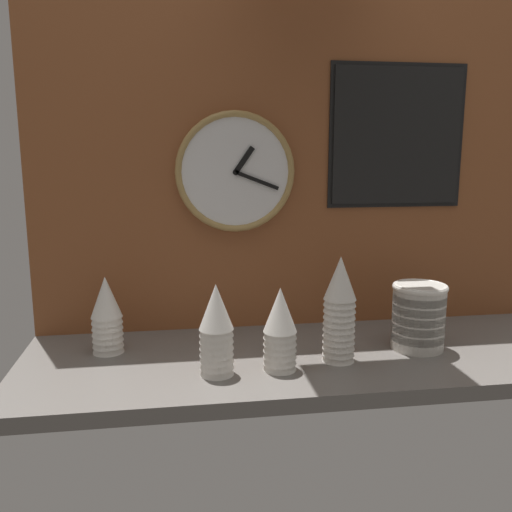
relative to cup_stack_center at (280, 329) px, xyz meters
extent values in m
cube|color=slate|center=(0.11, 0.11, -0.13)|extent=(1.60, 0.56, 0.04)
cube|color=brown|center=(0.11, 0.38, 0.42)|extent=(1.60, 0.03, 1.05)
cone|color=white|center=(0.00, 0.00, -0.05)|extent=(0.09, 0.09, 0.11)
cone|color=white|center=(0.00, 0.00, -0.03)|extent=(0.09, 0.09, 0.11)
cone|color=white|center=(0.00, 0.00, -0.02)|extent=(0.09, 0.09, 0.11)
cone|color=white|center=(0.00, 0.00, 0.00)|extent=(0.09, 0.09, 0.11)
cone|color=white|center=(0.00, 0.00, 0.02)|extent=(0.09, 0.09, 0.11)
cone|color=white|center=(0.00, 0.00, 0.03)|extent=(0.09, 0.09, 0.11)
cone|color=white|center=(0.00, 0.00, 0.05)|extent=(0.09, 0.09, 0.11)
cone|color=white|center=(0.17, 0.04, -0.05)|extent=(0.09, 0.09, 0.11)
cone|color=white|center=(0.17, 0.04, -0.03)|extent=(0.09, 0.09, 0.11)
cone|color=white|center=(0.17, 0.04, -0.02)|extent=(0.09, 0.09, 0.11)
cone|color=white|center=(0.17, 0.04, 0.00)|extent=(0.09, 0.09, 0.11)
cone|color=white|center=(0.17, 0.04, 0.02)|extent=(0.09, 0.09, 0.11)
cone|color=white|center=(0.17, 0.04, 0.03)|extent=(0.09, 0.09, 0.11)
cone|color=white|center=(0.17, 0.04, 0.05)|extent=(0.09, 0.09, 0.11)
cone|color=white|center=(0.17, 0.04, 0.07)|extent=(0.09, 0.09, 0.11)
cone|color=white|center=(0.17, 0.04, 0.08)|extent=(0.09, 0.09, 0.11)
cone|color=white|center=(0.17, 0.04, 0.10)|extent=(0.09, 0.09, 0.11)
cone|color=white|center=(0.17, 0.04, 0.12)|extent=(0.09, 0.09, 0.11)
cone|color=white|center=(-0.16, -0.01, -0.05)|extent=(0.09, 0.09, 0.11)
cone|color=white|center=(-0.16, -0.01, -0.03)|extent=(0.09, 0.09, 0.11)
cone|color=white|center=(-0.16, -0.01, -0.02)|extent=(0.09, 0.09, 0.11)
cone|color=white|center=(-0.16, -0.01, 0.00)|extent=(0.09, 0.09, 0.11)
cone|color=white|center=(-0.16, -0.01, 0.02)|extent=(0.09, 0.09, 0.11)
cone|color=white|center=(-0.16, -0.01, 0.03)|extent=(0.09, 0.09, 0.11)
cone|color=white|center=(-0.16, -0.01, 0.05)|extent=(0.09, 0.09, 0.11)
cone|color=white|center=(-0.16, -0.01, 0.07)|extent=(0.09, 0.09, 0.11)
cone|color=white|center=(-0.45, 0.19, -0.05)|extent=(0.09, 0.09, 0.11)
cone|color=white|center=(-0.45, 0.19, -0.03)|extent=(0.09, 0.09, 0.11)
cone|color=white|center=(-0.45, 0.19, -0.02)|extent=(0.09, 0.09, 0.11)
cone|color=white|center=(-0.45, 0.19, 0.00)|extent=(0.09, 0.09, 0.11)
cone|color=white|center=(-0.45, 0.19, 0.02)|extent=(0.09, 0.09, 0.11)
cone|color=white|center=(-0.45, 0.19, 0.03)|extent=(0.09, 0.09, 0.11)
cone|color=white|center=(-0.45, 0.19, 0.05)|extent=(0.09, 0.09, 0.11)
cylinder|color=beige|center=(0.42, 0.09, -0.08)|extent=(0.15, 0.15, 0.05)
cylinder|color=beige|center=(0.42, 0.09, -0.06)|extent=(0.15, 0.15, 0.05)
cylinder|color=beige|center=(0.42, 0.09, -0.03)|extent=(0.15, 0.15, 0.05)
cylinder|color=beige|center=(0.42, 0.09, 0.00)|extent=(0.15, 0.15, 0.05)
cylinder|color=beige|center=(0.42, 0.09, 0.03)|extent=(0.15, 0.15, 0.05)
cylinder|color=beige|center=(0.42, 0.09, 0.05)|extent=(0.15, 0.15, 0.05)
torus|color=white|center=(0.42, 0.09, 0.07)|extent=(0.15, 0.15, 0.02)
cylinder|color=white|center=(-0.07, 0.35, 0.38)|extent=(0.36, 0.02, 0.36)
torus|color=#AD894C|center=(-0.07, 0.34, 0.38)|extent=(0.36, 0.02, 0.36)
cube|color=black|center=(-0.05, 0.34, 0.42)|extent=(0.06, 0.01, 0.08)
cube|color=black|center=(-0.01, 0.34, 0.36)|extent=(0.13, 0.01, 0.06)
cylinder|color=black|center=(-0.07, 0.34, 0.38)|extent=(0.02, 0.01, 0.02)
cube|color=black|center=(0.44, 0.36, 0.49)|extent=(0.44, 0.01, 0.44)
cube|color=black|center=(0.44, 0.35, 0.49)|extent=(0.41, 0.01, 0.42)
camera|label=1|loc=(-0.26, -1.29, 0.44)|focal=38.00mm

